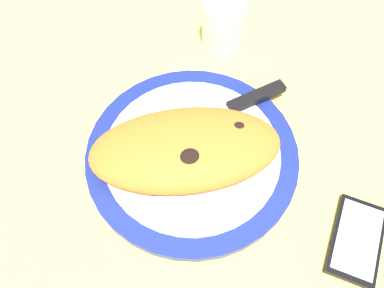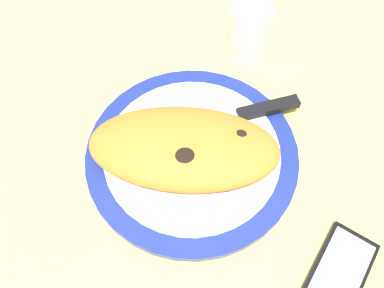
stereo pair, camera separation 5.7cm
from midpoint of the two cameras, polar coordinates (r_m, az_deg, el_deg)
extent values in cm
cube|color=#EACC60|center=(61.69, -2.64, -2.71)|extent=(150.00, 150.00, 3.00)
cylinder|color=navy|center=(59.74, -2.73, -1.71)|extent=(31.71, 31.71, 1.45)
cylinder|color=white|center=(58.97, -2.76, -1.30)|extent=(26.20, 26.20, 0.30)
ellipsoid|color=orange|center=(56.37, -3.85, -0.92)|extent=(28.85, 17.33, 4.70)
ellipsoid|color=black|center=(53.63, -3.40, -1.93)|extent=(3.20, 2.82, 1.10)
ellipsoid|color=black|center=(56.60, 3.56, 2.48)|extent=(2.40, 2.00, 0.78)
cube|color=silver|center=(55.52, -2.71, -7.49)|extent=(12.49, 2.13, 0.40)
cube|color=silver|center=(56.22, 5.68, -6.32)|extent=(4.20, 2.59, 0.40)
cube|color=silver|center=(60.82, -2.92, 2.26)|extent=(13.61, 4.66, 0.40)
cube|color=black|center=(63.97, 6.69, 6.53)|extent=(10.24, 4.24, 1.20)
cube|color=black|center=(58.05, 19.84, -13.02)|extent=(11.90, 13.02, 1.00)
cube|color=silver|center=(57.53, 20.01, -12.84)|extent=(10.32, 11.35, 0.16)
cylinder|color=silver|center=(71.22, 2.15, 16.43)|extent=(7.33, 7.33, 8.98)
cylinder|color=silver|center=(72.71, 2.09, 15.18)|extent=(6.75, 6.75, 4.25)
camera|label=1|loc=(0.03, -92.87, -4.83)|focal=37.32mm
camera|label=2|loc=(0.03, 87.13, 4.83)|focal=37.32mm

